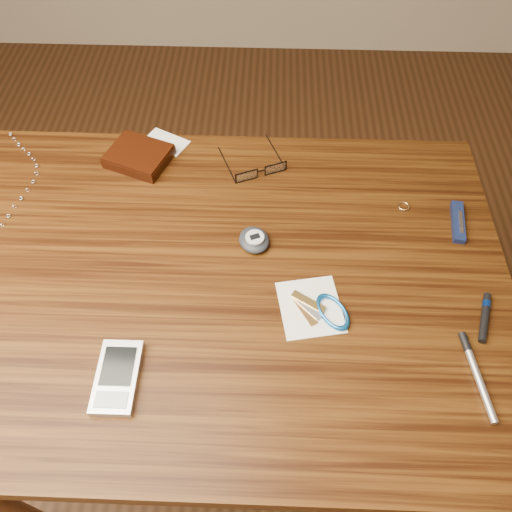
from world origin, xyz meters
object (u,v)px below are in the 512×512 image
at_px(pda_phone, 117,377).
at_px(pedometer, 254,240).
at_px(desk, 218,305).
at_px(silver_pen, 475,369).
at_px(wallet_and_card, 139,156).
at_px(eyeglasses, 260,170).
at_px(notepad_keys, 322,309).
at_px(pocket_knife, 458,222).

xyz_separation_m(pda_phone, pedometer, (0.19, 0.26, 0.00)).
bearing_deg(desk, pedometer, 46.52).
relative_size(desk, silver_pen, 7.19).
bearing_deg(pda_phone, wallet_and_card, 95.71).
bearing_deg(pedometer, eyeglasses, 88.33).
xyz_separation_m(eyeglasses, pda_phone, (-0.20, -0.43, -0.00)).
bearing_deg(eyeglasses, pda_phone, -114.47).
height_order(eyeglasses, notepad_keys, eyeglasses).
bearing_deg(pocket_knife, pedometer, -171.09).
relative_size(pda_phone, pocket_knife, 1.19).
relative_size(wallet_and_card, pocket_knife, 1.77).
xyz_separation_m(eyeglasses, silver_pen, (0.33, -0.40, -0.01)).
xyz_separation_m(notepad_keys, pocket_knife, (0.25, 0.19, 0.00)).
xyz_separation_m(eyeglasses, notepad_keys, (0.11, -0.30, -0.01)).
xyz_separation_m(desk, wallet_and_card, (-0.17, 0.27, 0.11)).
height_order(pocket_knife, silver_pen, pocket_knife).
height_order(notepad_keys, silver_pen, silver_pen).
bearing_deg(pocket_knife, eyeglasses, 162.55).
height_order(pedometer, pocket_knife, pedometer).
relative_size(wallet_and_card, silver_pen, 1.20).
bearing_deg(pedometer, desk, -133.48).
bearing_deg(wallet_and_card, notepad_keys, -43.68).
distance_m(desk, wallet_and_card, 0.34).
bearing_deg(pda_phone, pocket_knife, 29.49).
bearing_deg(pocket_knife, pda_phone, -150.51).
xyz_separation_m(pocket_knife, silver_pen, (-0.03, -0.28, -0.00)).
distance_m(desk, pedometer, 0.15).
height_order(pda_phone, notepad_keys, pda_phone).
bearing_deg(desk, notepad_keys, -19.47).
height_order(desk, pda_phone, pda_phone).
relative_size(wallet_and_card, notepad_keys, 1.26).
xyz_separation_m(wallet_and_card, eyeglasses, (0.24, -0.03, -0.00)).
bearing_deg(notepad_keys, pda_phone, -157.48).
bearing_deg(pedometer, pda_phone, -126.44).
relative_size(pda_phone, silver_pen, 0.81).
bearing_deg(desk, eyeglasses, 73.74).
relative_size(desk, eyeglasses, 7.01).
relative_size(desk, notepad_keys, 7.53).
xyz_separation_m(desk, pocket_knife, (0.43, 0.13, 0.11)).
bearing_deg(pocket_knife, notepad_keys, -143.26).
distance_m(notepad_keys, silver_pen, 0.24).
bearing_deg(wallet_and_card, silver_pen, -36.82).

